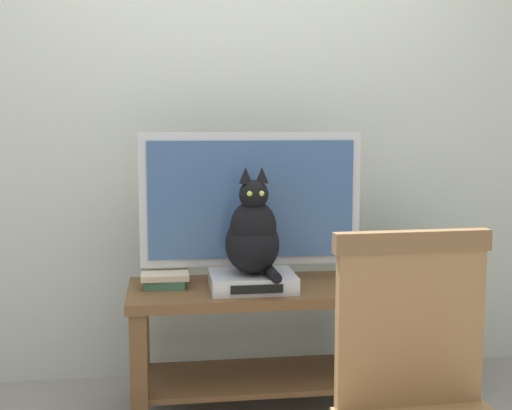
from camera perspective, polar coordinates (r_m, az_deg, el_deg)
The scene contains 8 objects.
back_wall at distance 3.42m, azimuth -2.41°, elevation 9.04°, with size 7.00×0.12×2.80m, color #B7BCB2.
tv_stand at distance 3.04m, azimuth -0.13°, elevation -10.08°, with size 1.10×0.51×0.56m.
tv at distance 3.03m, azimuth -0.41°, elevation 0.15°, with size 1.00×0.20×0.67m.
media_box at distance 2.92m, azimuth -0.32°, elevation -6.47°, with size 0.36×0.29×0.07m.
cat at distance 2.87m, azimuth -0.26°, elevation -2.56°, with size 0.23×0.36×0.46m.
wooden_chair at distance 1.94m, azimuth 14.17°, elevation -15.03°, with size 0.47×0.48×0.97m.
book_stack at distance 2.99m, azimuth -7.68°, elevation -6.25°, with size 0.21×0.16×0.06m.
potted_plant at distance 3.27m, azimuth 14.25°, elevation -6.66°, with size 0.39×0.39×0.79m.
Camera 1 is at (-0.33, -2.33, 1.27)m, focal length 47.32 mm.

